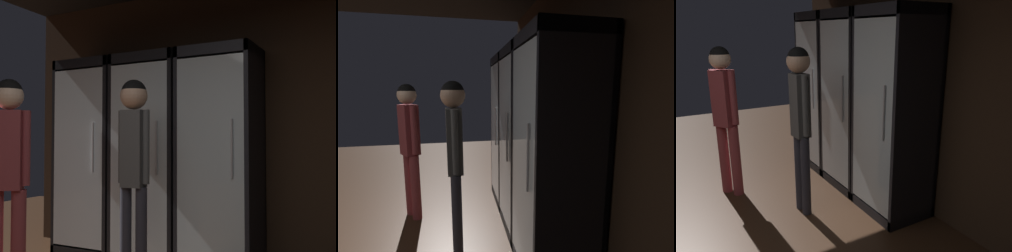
% 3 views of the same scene
% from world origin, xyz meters
% --- Properties ---
extents(wall_back, '(6.00, 0.06, 2.80)m').
position_xyz_m(wall_back, '(0.00, 3.03, 1.40)').
color(wall_back, '#382619').
rests_on(wall_back, ground).
extents(cooler_far_left, '(0.71, 0.59, 2.07)m').
position_xyz_m(cooler_far_left, '(-1.99, 2.74, 1.02)').
color(cooler_far_left, black).
rests_on(cooler_far_left, ground).
extents(cooler_left, '(0.71, 0.59, 2.07)m').
position_xyz_m(cooler_left, '(-1.26, 2.74, 1.01)').
color(cooler_left, black).
rests_on(cooler_left, ground).
extents(cooler_center, '(0.71, 0.59, 2.07)m').
position_xyz_m(cooler_center, '(-0.53, 2.74, 1.01)').
color(cooler_center, black).
rests_on(cooler_center, ground).
extents(shopper_near, '(0.28, 0.22, 1.70)m').
position_xyz_m(shopper_near, '(-0.97, 1.88, 1.11)').
color(shopper_near, '#2D2D38').
rests_on(shopper_near, ground).
extents(shopper_far, '(0.29, 0.26, 1.68)m').
position_xyz_m(shopper_far, '(-1.77, 1.33, 1.03)').
color(shopper_far, brown).
rests_on(shopper_far, ground).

